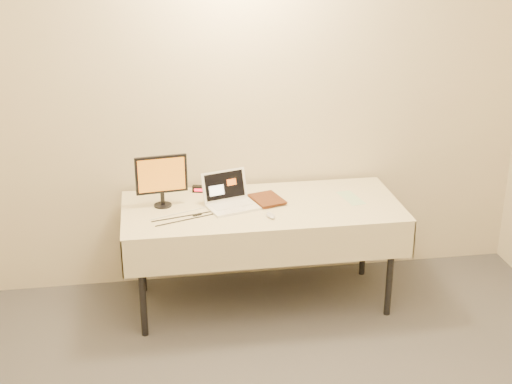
{
  "coord_description": "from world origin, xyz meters",
  "views": [
    {
      "loc": [
        -0.72,
        -2.29,
        2.58
      ],
      "look_at": [
        -0.05,
        1.99,
        0.86
      ],
      "focal_mm": 50.0,
      "sensor_mm": 36.0,
      "label": 1
    }
  ],
  "objects": [
    {
      "name": "paper_form",
      "position": [
        0.62,
        2.08,
        0.74
      ],
      "size": [
        0.15,
        0.28,
        0.0
      ],
      "primitive_type": "cube",
      "rotation": [
        0.0,
        0.0,
        0.17
      ],
      "color": "#BFE8B9",
      "rests_on": "table"
    },
    {
      "name": "clicker",
      "position": [
        0.02,
        1.85,
        0.75
      ],
      "size": [
        0.07,
        0.11,
        0.02
      ],
      "primitive_type": "ellipsoid",
      "rotation": [
        0.0,
        0.0,
        0.2
      ],
      "color": "silver",
      "rests_on": "table"
    },
    {
      "name": "table",
      "position": [
        0.0,
        2.05,
        0.68
      ],
      "size": [
        1.86,
        0.81,
        0.74
      ],
      "color": "black",
      "rests_on": "ground"
    },
    {
      "name": "alarm_clock",
      "position": [
        -0.39,
        2.36,
        0.76
      ],
      "size": [
        0.11,
        0.06,
        0.04
      ],
      "rotation": [
        0.0,
        0.0,
        -0.2
      ],
      "color": "black",
      "rests_on": "table"
    },
    {
      "name": "usb_dongle",
      "position": [
        -0.44,
        1.95,
        0.74
      ],
      "size": [
        0.06,
        0.04,
        0.01
      ],
      "primitive_type": "cube",
      "rotation": [
        0.0,
        0.0,
        0.4
      ],
      "color": "black",
      "rests_on": "table"
    },
    {
      "name": "monitor",
      "position": [
        -0.66,
        2.14,
        0.94
      ],
      "size": [
        0.34,
        0.13,
        0.35
      ],
      "rotation": [
        0.0,
        0.0,
        0.12
      ],
      "color": "black",
      "rests_on": "table"
    },
    {
      "name": "book",
      "position": [
        -0.04,
        2.09,
        0.86
      ],
      "size": [
        0.19,
        0.07,
        0.25
      ],
      "primitive_type": "imported",
      "rotation": [
        0.0,
        0.0,
        0.28
      ],
      "color": "brown",
      "rests_on": "table"
    },
    {
      "name": "laptop",
      "position": [
        -0.22,
        2.08,
        0.79
      ],
      "size": [
        0.38,
        0.36,
        0.22
      ],
      "rotation": [
        0.0,
        0.0,
        0.3
      ],
      "color": "white",
      "rests_on": "table"
    },
    {
      "name": "back_wall",
      "position": [
        0.0,
        2.5,
        1.35
      ],
      "size": [
        4.0,
        0.1,
        2.7
      ],
      "primitive_type": "cube",
      "color": "beige",
      "rests_on": "ground"
    }
  ]
}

